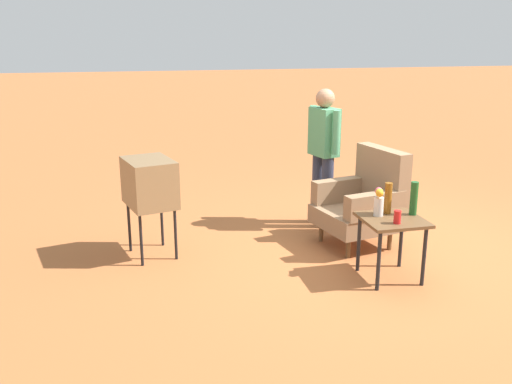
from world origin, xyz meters
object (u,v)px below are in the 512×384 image
tv_on_stand (150,183)px  bottle_tall_amber (388,198)px  soda_can_red (397,217)px  side_table (392,227)px  bottle_wine_green (414,198)px  person_standing (324,149)px  armchair (364,201)px  flower_vase (379,201)px

tv_on_stand → bottle_tall_amber: size_ratio=3.43×
bottle_tall_amber → soda_can_red: size_ratio=2.46×
side_table → bottle_wine_green: bearing=103.8°
soda_can_red → person_standing: bearing=-177.5°
armchair → tv_on_stand: (-0.20, -2.27, 0.28)m
side_table → bottle_tall_amber: size_ratio=1.99×
armchair → flower_vase: armchair is taller
tv_on_stand → bottle_wine_green: 2.61m
bottle_wine_green → flower_vase: (-0.05, -0.33, -0.01)m
tv_on_stand → bottle_wine_green: size_ratio=3.22×
side_table → bottle_wine_green: bottle_wine_green is taller
bottle_tall_amber → soda_can_red: 0.31m
tv_on_stand → person_standing: size_ratio=0.63×
tv_on_stand → bottle_tall_amber: bearing=66.6°
armchair → person_standing: bearing=-163.4°
armchair → person_standing: (-0.73, -0.22, 0.44)m
bottle_wine_green → bottle_tall_amber: bearing=-112.2°
flower_vase → tv_on_stand: bearing=-115.6°
flower_vase → soda_can_red: bearing=15.8°
side_table → person_standing: (-1.62, -0.11, 0.43)m
soda_can_red → flower_vase: bearing=-164.2°
soda_can_red → side_table: bearing=168.2°
armchair → bottle_wine_green: 0.88m
armchair → flower_vase: size_ratio=4.00×
tv_on_stand → flower_vase: (0.99, 2.06, -0.04)m
bottle_tall_amber → flower_vase: (0.04, -0.11, -0.00)m
side_table → soda_can_red: soda_can_red is taller
tv_on_stand → soda_can_red: 2.46m
bottle_tall_amber → flower_vase: bearing=-68.7°
armchair → side_table: size_ratio=1.77×
armchair → person_standing: person_standing is taller
tv_on_stand → side_table: bearing=63.3°
person_standing → side_table: bearing=3.8°
person_standing → flower_vase: (1.52, 0.01, -0.19)m
bottle_tall_amber → soda_can_red: bearing=-8.7°
bottle_wine_green → flower_vase: bearing=-97.7°
person_standing → bottle_tall_amber: (1.47, 0.12, -0.19)m
bottle_wine_green → flower_vase: bottle_wine_green is taller
side_table → person_standing: 1.68m
person_standing → bottle_tall_amber: size_ratio=5.47×
tv_on_stand → flower_vase: size_ratio=3.89×
side_table → armchair: bearing=172.8°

